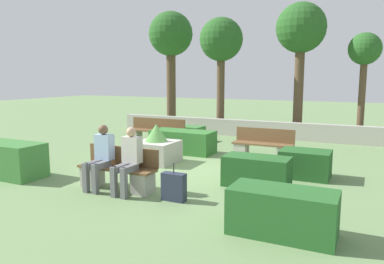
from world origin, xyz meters
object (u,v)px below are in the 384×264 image
bench_left_side (263,148)px  tree_center_left (221,42)px  person_seated_man (128,157)px  suitcase (174,187)px  tree_leftmost (171,38)px  bench_front (118,173)px  person_seated_woman (101,154)px  tree_rightmost (365,54)px  bench_right_side (156,133)px  planter_corner_left (156,148)px  tree_center_right (301,32)px

bench_left_side → tree_center_left: bearing=133.6°
person_seated_man → suitcase: (1.05, -0.01, -0.47)m
person_seated_man → tree_leftmost: size_ratio=0.25×
bench_front → tree_center_left: (-1.07, 8.58, 3.43)m
person_seated_woman → tree_rightmost: size_ratio=0.34×
bench_right_side → tree_leftmost: (-1.61, 4.06, 3.77)m
bench_front → bench_left_side: size_ratio=1.02×
bench_front → bench_right_side: same height
person_seated_man → person_seated_woman: bearing=179.9°
person_seated_man → tree_rightmost: 10.37m
person_seated_woman → person_seated_man: bearing=-0.1°
bench_left_side → tree_center_left: 6.38m
person_seated_woman → tree_center_left: 9.26m
bench_right_side → suitcase: 6.38m
suitcase → tree_rightmost: 10.16m
person_seated_woman → tree_leftmost: bearing=110.4°
tree_center_left → tree_rightmost: size_ratio=1.21×
person_seated_man → suitcase: bearing=-0.8°
bench_left_side → planter_corner_left: planter_corner_left is taller
person_seated_man → planter_corner_left: 2.80m
bench_left_side → planter_corner_left: 3.04m
tree_leftmost → tree_center_right: (5.85, -0.19, -0.04)m
bench_left_side → planter_corner_left: bearing=-137.7°
person_seated_woman → suitcase: 1.82m
bench_front → person_seated_man: (0.38, -0.14, 0.41)m
person_seated_man → planter_corner_left: person_seated_man is taller
person_seated_man → planter_corner_left: (-0.93, 2.62, -0.33)m
bench_front → tree_center_left: bearing=97.1°
tree_center_left → tree_rightmost: 5.50m
bench_front → tree_leftmost: tree_leftmost is taller
bench_front → person_seated_man: 0.58m
tree_center_left → person_seated_woman: bearing=-85.1°
bench_left_side → bench_right_side: bearing=176.1°
person_seated_woman → tree_center_left: (-0.75, 8.72, 3.02)m
suitcase → tree_center_right: (0.64, 9.13, 3.81)m
person_seated_woman → tree_leftmost: 10.48m
person_seated_man → tree_center_right: bearing=79.5°
bench_left_side → person_seated_man: person_seated_man is taller
tree_center_right → bench_right_side: bearing=-137.6°
bench_left_side → planter_corner_left: (-2.54, -1.68, 0.08)m
bench_left_side → bench_right_side: size_ratio=0.80×
person_seated_man → tree_leftmost: 10.74m
person_seated_woman → bench_right_side: bearing=109.5°
planter_corner_left → bench_right_side: bearing=121.8°
person_seated_man → tree_leftmost: (-4.17, 9.31, 3.38)m
tree_center_left → tree_center_right: (3.15, 0.40, 0.31)m
bench_right_side → suitcase: size_ratio=2.91×
bench_front → tree_center_right: bearing=77.0°
person_seated_man → tree_center_left: tree_center_left is taller
bench_front → tree_leftmost: 10.61m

